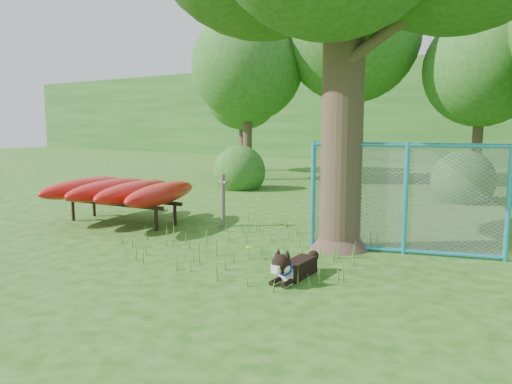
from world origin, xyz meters
The scene contains 13 objects.
ground centered at (0.00, 0.00, 0.00)m, with size 80.00×80.00×0.00m, color #1E4E0F.
wooden_post centered at (-1.41, 2.20, 0.61)m, with size 0.32×0.16×1.16m.
kayak_rack centered at (-3.49, 1.16, 0.74)m, with size 3.58×3.19×0.97m.
husky_dog centered at (1.83, -0.17, 0.19)m, with size 0.33×1.19×0.53m.
fence_section centered at (2.63, 2.20, 0.97)m, with size 3.16×1.12×3.21m.
wildflower_clump centered at (0.68, 0.32, 0.19)m, with size 0.11×0.11×0.24m.
bg_tree_a centered at (-6.50, 10.00, 4.48)m, with size 4.40×4.40×6.70m.
bg_tree_b centered at (-3.00, 12.00, 5.61)m, with size 5.20×5.20×8.22m.
bg_tree_c centered at (1.50, 13.00, 4.11)m, with size 4.00×4.00×6.12m.
bg_tree_f centered at (-9.00, 13.00, 3.73)m, with size 3.60×3.60×5.55m.
shrub_left centered at (-5.00, 7.50, 0.00)m, with size 1.80×1.80×1.80m, color #245B1D.
shrub_mid centered at (2.00, 9.00, 0.00)m, with size 1.80×1.80×1.80m, color #245B1D.
wooded_hillside centered at (0.00, 28.00, 3.00)m, with size 80.00×12.00×6.00m, color #245B1D.
Camera 1 is at (5.45, -6.15, 2.24)m, focal length 35.00 mm.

